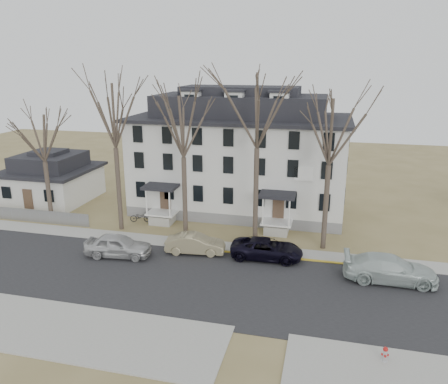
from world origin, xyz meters
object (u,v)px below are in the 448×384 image
(tree_mid_left, at_px, (183,123))
(tree_center, at_px, (258,105))
(boarding_house, at_px, (240,156))
(tree_far_left, at_px, (113,111))
(car_tan, at_px, (195,244))
(car_white, at_px, (390,269))
(small_house, at_px, (52,179))
(car_silver, at_px, (118,246))
(tree_bungalow, at_px, (42,135))
(fire_hydrant, at_px, (385,354))
(bicycle_left, at_px, (140,217))
(car_navy, at_px, (267,249))
(tree_mid_right, at_px, (331,128))

(tree_mid_left, bearing_deg, tree_center, 0.00)
(tree_mid_left, bearing_deg, boarding_house, 69.80)
(boarding_house, xyz_separation_m, tree_center, (3.00, -8.15, 5.71))
(tree_mid_left, bearing_deg, tree_far_left, 180.00)
(boarding_house, xyz_separation_m, car_tan, (-1.09, -11.53, -4.63))
(tree_far_left, relative_size, car_white, 2.25)
(small_house, height_order, car_silver, small_house)
(small_house, height_order, tree_center, tree_center)
(boarding_house, distance_m, tree_bungalow, 18.17)
(tree_bungalow, bearing_deg, tree_far_left, 0.00)
(small_house, distance_m, fire_hydrant, 37.40)
(tree_bungalow, xyz_separation_m, bicycle_left, (7.96, 1.94, -7.62))
(bicycle_left, bearing_deg, car_tan, -141.11)
(car_tan, relative_size, fire_hydrant, 5.38)
(car_navy, bearing_deg, tree_bungalow, 79.98)
(tree_mid_right, height_order, fire_hydrant, tree_mid_right)
(car_tan, distance_m, car_navy, 5.51)
(bicycle_left, bearing_deg, tree_mid_left, -124.77)
(tree_bungalow, bearing_deg, car_tan, -12.75)
(tree_far_left, bearing_deg, tree_center, 0.00)
(boarding_house, relative_size, car_tan, 4.57)
(tree_bungalow, bearing_deg, tree_center, 0.00)
(tree_far_left, distance_m, car_white, 24.36)
(boarding_house, height_order, car_navy, boarding_house)
(tree_center, bearing_deg, tree_mid_left, 180.00)
(tree_mid_left, bearing_deg, tree_bungalow, 180.00)
(car_tan, xyz_separation_m, car_navy, (5.50, 0.37, -0.00))
(car_navy, relative_size, bicycle_left, 2.85)
(boarding_house, height_order, small_house, boarding_house)
(tree_far_left, height_order, bicycle_left, tree_far_left)
(tree_bungalow, relative_size, car_navy, 2.01)
(tree_mid_left, distance_m, car_tan, 9.66)
(boarding_house, bearing_deg, car_tan, -95.39)
(car_white, bearing_deg, fire_hydrant, 171.14)
(tree_far_left, relative_size, tree_bungalow, 1.27)
(small_house, height_order, tree_far_left, tree_far_left)
(boarding_house, distance_m, bicycle_left, 11.28)
(car_tan, bearing_deg, tree_bungalow, 70.12)
(boarding_house, xyz_separation_m, car_white, (12.98, -12.75, -4.49))
(car_silver, relative_size, car_navy, 0.93)
(tree_center, relative_size, car_white, 2.41)
(tree_mid_left, height_order, car_silver, tree_mid_left)
(tree_bungalow, bearing_deg, tree_mid_left, 0.00)
(tree_center, height_order, car_navy, tree_center)
(car_navy, height_order, fire_hydrant, car_navy)
(tree_center, relative_size, car_navy, 2.73)
(tree_mid_right, bearing_deg, fire_hydrant, -76.19)
(tree_far_left, relative_size, tree_mid_right, 1.08)
(tree_bungalow, relative_size, bicycle_left, 5.72)
(bicycle_left, xyz_separation_m, fire_hydrant, (19.84, -15.35, -0.07))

